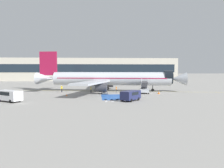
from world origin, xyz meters
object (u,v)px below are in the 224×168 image
(traffic_cone_2, at_px, (159,92))
(traffic_cone_0, at_px, (67,95))
(traffic_cone_1, at_px, (126,93))
(airliner, at_px, (109,79))
(ground_crew_3, at_px, (103,89))
(service_van_1, at_px, (9,95))
(ground_crew_2, at_px, (62,88))
(boarding_stairs_forward, at_px, (144,89))
(ground_crew_0, at_px, (91,89))
(terminal_building, at_px, (86,69))
(baggage_cart, at_px, (105,93))
(ground_crew_1, at_px, (116,89))
(fuel_tanker, at_px, (90,81))
(service_van_0, at_px, (131,95))

(traffic_cone_2, bearing_deg, traffic_cone_0, -172.75)
(traffic_cone_1, bearing_deg, airliner, 113.93)
(ground_crew_3, bearing_deg, traffic_cone_0, -38.44)
(service_van_1, height_order, ground_crew_2, service_van_1)
(boarding_stairs_forward, distance_m, ground_crew_3, 11.16)
(service_van_1, bearing_deg, boarding_stairs_forward, 150.99)
(boarding_stairs_forward, xyz_separation_m, ground_crew_2, (-21.59, 4.12, 0.08))
(ground_crew_0, distance_m, traffic_cone_0, 8.62)
(boarding_stairs_forward, height_order, traffic_cone_0, boarding_stairs_forward)
(service_van_1, relative_size, ground_crew_0, 3.31)
(airliner, distance_m, traffic_cone_2, 14.74)
(terminal_building, bearing_deg, baggage_cart, -83.79)
(ground_crew_1, xyz_separation_m, traffic_cone_1, (1.93, -4.74, -0.65))
(airliner, relative_size, traffic_cone_2, 63.90)
(boarding_stairs_forward, bearing_deg, ground_crew_2, 179.47)
(airliner, relative_size, boarding_stairs_forward, 7.69)
(terminal_building, bearing_deg, ground_crew_3, -83.73)
(service_van_1, height_order, traffic_cone_1, service_van_1)
(airliner, xyz_separation_m, terminal_building, (-9.08, 64.03, 2.77))
(baggage_cart, bearing_deg, ground_crew_1, 43.34)
(traffic_cone_0, height_order, traffic_cone_1, traffic_cone_1)
(airliner, distance_m, service_van_1, 27.66)
(airliner, distance_m, baggage_cart, 7.70)
(airliner, height_order, ground_crew_1, airliner)
(airliner, height_order, fuel_tanker, airliner)
(service_van_0, distance_m, ground_crew_1, 16.06)
(terminal_building, bearing_deg, service_van_1, -97.32)
(traffic_cone_2, bearing_deg, ground_crew_0, 167.39)
(traffic_cone_1, relative_size, terminal_building, 0.01)
(service_van_1, bearing_deg, airliner, 170.44)
(fuel_tanker, xyz_separation_m, traffic_cone_2, (17.88, -30.90, -1.52))
(boarding_stairs_forward, distance_m, ground_crew_0, 13.87)
(ground_crew_2, bearing_deg, baggage_cart, -16.15)
(fuel_tanker, height_order, traffic_cone_0, fuel_tanker)
(airliner, relative_size, ground_crew_1, 25.72)
(fuel_tanker, height_order, ground_crew_1, fuel_tanker)
(service_van_1, distance_m, ground_crew_2, 18.66)
(traffic_cone_2, xyz_separation_m, terminal_building, (-21.18, 71.83, 5.93))
(fuel_tanker, distance_m, baggage_cart, 30.31)
(ground_crew_1, bearing_deg, ground_crew_2, -82.97)
(fuel_tanker, bearing_deg, ground_crew_0, -174.60)
(service_van_1, xyz_separation_m, terminal_building, (10.69, 83.25, 4.98))
(airliner, height_order, traffic_cone_1, airliner)
(airliner, distance_m, traffic_cone_1, 9.73)
(ground_crew_0, bearing_deg, service_van_1, 129.16)
(fuel_tanker, bearing_deg, traffic_cone_2, -146.41)
(traffic_cone_1, bearing_deg, ground_crew_3, 133.04)
(ground_crew_2, bearing_deg, traffic_cone_0, -67.13)
(ground_crew_3, height_order, terminal_building, terminal_building)
(ground_crew_3, relative_size, traffic_cone_1, 2.83)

